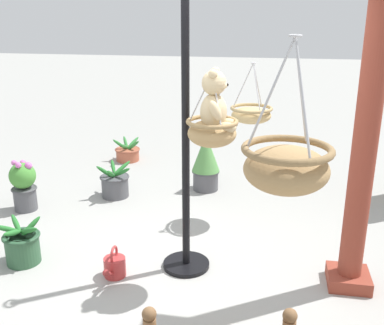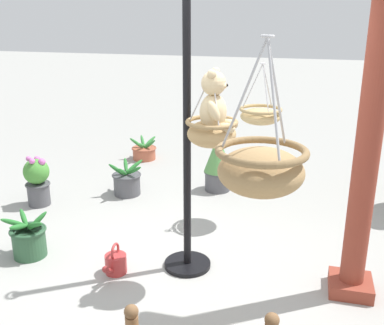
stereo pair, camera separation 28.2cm
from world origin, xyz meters
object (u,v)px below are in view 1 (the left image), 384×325
potted_plant_tall_leafy (24,185)px  potted_plant_bushy_green (206,161)px  hanging_basket_with_teddy (212,131)px  greenhouse_pillar_left (367,131)px  potted_plant_fern_front (22,245)px  potted_plant_small_succulent (128,153)px  display_pole_central (186,183)px  hanging_basket_right_low (286,166)px  potted_plant_flowering_red (115,184)px  watering_can (114,266)px  teddy_bear (215,105)px  hanging_basket_left_high (251,114)px

potted_plant_tall_leafy → potted_plant_bushy_green: 2.31m
hanging_basket_with_teddy → greenhouse_pillar_left: greenhouse_pillar_left is taller
potted_plant_fern_front → potted_plant_small_succulent: size_ratio=0.95×
display_pole_central → hanging_basket_right_low: bearing=26.1°
hanging_basket_with_teddy → hanging_basket_right_low: bearing=20.4°
hanging_basket_with_teddy → potted_plant_flowering_red: (-1.68, -1.49, -1.20)m
hanging_basket_with_teddy → watering_can: bearing=-81.0°
hanging_basket_right_low → potted_plant_small_succulent: hanging_basket_right_low is taller
greenhouse_pillar_left → potted_plant_fern_front: bearing=-86.9°
hanging_basket_right_low → potted_plant_flowering_red: bearing=-147.3°
teddy_bear → potted_plant_tall_leafy: (-1.08, -2.45, -1.28)m
hanging_basket_with_teddy → hanging_basket_right_low: hanging_basket_right_low is taller
display_pole_central → hanging_basket_with_teddy: size_ratio=4.31×
teddy_bear → greenhouse_pillar_left: size_ratio=0.17×
potted_plant_tall_leafy → greenhouse_pillar_left: bearing=75.0°
potted_plant_fern_front → potted_plant_small_succulent: bearing=179.6°
potted_plant_small_succulent → teddy_bear: bearing=30.0°
greenhouse_pillar_left → potted_plant_small_succulent: 4.48m
potted_plant_small_succulent → potted_plant_bushy_green: bearing=54.4°
hanging_basket_with_teddy → teddy_bear: bearing=90.0°
hanging_basket_left_high → potted_plant_tall_leafy: 2.84m
potted_plant_fern_front → display_pole_central: bearing=97.5°
display_pole_central → hanging_basket_left_high: bearing=157.8°
potted_plant_bushy_green → potted_plant_small_succulent: bearing=-125.6°
display_pole_central → hanging_basket_right_low: (1.66, 0.81, 0.78)m
hanging_basket_right_low → potted_plant_bushy_green: bearing=-165.7°
potted_plant_bushy_green → hanging_basket_right_low: bearing=14.3°
potted_plant_tall_leafy → potted_plant_bushy_green: size_ratio=0.81×
potted_plant_fern_front → watering_can: (0.08, 0.95, -0.08)m
hanging_basket_right_low → potted_plant_tall_leafy: hanging_basket_right_low is taller
hanging_basket_with_teddy → potted_plant_fern_front: bearing=-88.2°
hanging_basket_left_high → potted_plant_flowering_red: hanging_basket_left_high is taller
greenhouse_pillar_left → potted_plant_flowering_red: greenhouse_pillar_left is taller
hanging_basket_right_low → potted_plant_small_succulent: size_ratio=1.47×
hanging_basket_with_teddy → hanging_basket_left_high: 1.40m
potted_plant_flowering_red → potted_plant_tall_leafy: size_ratio=0.80×
potted_plant_bushy_green → potted_plant_small_succulent: size_ratio=1.57×
potted_plant_fern_front → potted_plant_tall_leafy: (-1.14, -0.61, 0.14)m
potted_plant_bushy_green → greenhouse_pillar_left: bearing=38.2°
display_pole_central → hanging_basket_left_high: (-1.22, 0.50, 0.39)m
potted_plant_bushy_green → potted_plant_tall_leafy: bearing=-63.1°
potted_plant_flowering_red → greenhouse_pillar_left: bearing=59.9°
hanging_basket_left_high → hanging_basket_right_low: (2.88, 0.31, 0.39)m
hanging_basket_with_teddy → potted_plant_tall_leafy: 2.86m
potted_plant_flowering_red → potted_plant_bushy_green: (-0.45, 1.12, 0.22)m
hanging_basket_left_high → watering_can: hanging_basket_left_high is taller
display_pole_central → potted_plant_bushy_green: size_ratio=3.37×
display_pole_central → potted_plant_small_succulent: bearing=-152.8°
display_pole_central → potted_plant_small_succulent: 3.45m
potted_plant_flowering_red → display_pole_central: bearing=39.0°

